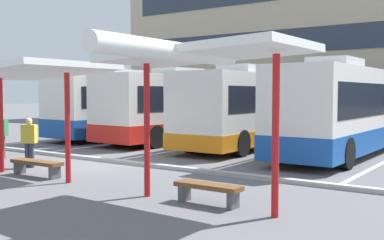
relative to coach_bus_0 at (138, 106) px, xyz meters
name	(u,v)px	position (x,y,z in m)	size (l,w,h in m)	color
ground_plane	(87,166)	(5.63, -8.91, -1.64)	(160.00, 160.00, 0.00)	slate
terminal_building	(360,24)	(5.66, 22.40, 6.69)	(39.72, 14.72, 19.40)	#C6B293
coach_bus_0	(138,106)	(0.00, 0.00, 0.00)	(2.92, 10.99, 3.57)	silver
coach_bus_1	(197,107)	(3.56, 0.55, 0.01)	(3.38, 12.36, 3.56)	silver
coach_bus_2	(257,109)	(7.50, -0.42, 0.02)	(2.82, 10.86, 3.53)	silver
coach_bus_3	(346,111)	(11.74, -1.42, 0.03)	(2.56, 10.15, 3.61)	silver
lane_stripe_0	(102,135)	(-2.16, -0.65, -1.63)	(0.16, 14.00, 0.01)	white
lane_stripe_1	(155,139)	(1.74, -0.65, -1.63)	(0.16, 14.00, 0.01)	white
lane_stripe_2	(219,143)	(5.63, -0.65, -1.63)	(0.16, 14.00, 0.01)	white
lane_stripe_3	(298,149)	(9.53, -0.65, -1.63)	(0.16, 14.00, 0.01)	white
waiting_shelter_1	(22,73)	(5.97, -11.49, 1.27)	(3.98, 5.13, 3.18)	red
bench_2	(37,164)	(5.97, -11.09, -1.30)	(1.81, 0.50, 0.45)	brown
waiting_shelter_2	(198,57)	(11.81, -11.52, 1.45)	(4.18, 4.44, 3.35)	red
bench_3	(208,189)	(11.81, -11.15, -1.31)	(1.52, 0.43, 0.45)	brown
platform_kerb	(108,160)	(5.63, -7.93, -1.58)	(44.00, 0.24, 0.12)	#ADADA8
waiting_passenger_0	(29,139)	(4.46, -10.22, -0.74)	(0.51, 0.41, 1.58)	#33384C
waiting_passenger_1	(1,132)	(1.70, -9.41, -0.70)	(0.52, 0.35, 1.64)	brown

